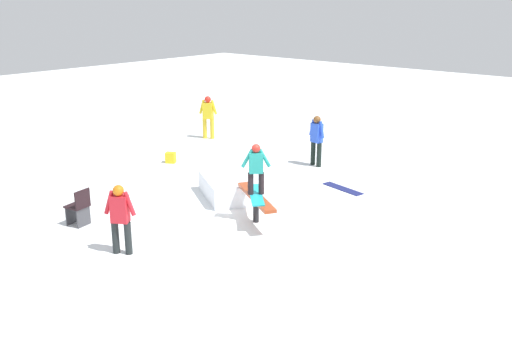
{
  "coord_description": "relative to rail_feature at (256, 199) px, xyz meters",
  "views": [
    {
      "loc": [
        8.16,
        -9.43,
        5.07
      ],
      "look_at": [
        0.0,
        0.0,
        1.26
      ],
      "focal_mm": 40.0,
      "sensor_mm": 36.0,
      "label": 1
    }
  ],
  "objects": [
    {
      "name": "bystander_red",
      "position": [
        -0.96,
        -3.1,
        0.27
      ],
      "size": [
        0.63,
        0.42,
        1.48
      ],
      "rotation": [
        0.0,
        0.0,
        0.54
      ],
      "color": "#222829",
      "rests_on": "ground"
    },
    {
      "name": "rail_feature",
      "position": [
        0.0,
        0.0,
        0.0
      ],
      "size": [
        1.91,
        1.3,
        0.66
      ],
      "rotation": [
        0.0,
        0.0,
        -0.54
      ],
      "color": "black",
      "rests_on": "ground"
    },
    {
      "name": "main_rider_on_rail",
      "position": [
        0.0,
        0.0,
        0.69
      ],
      "size": [
        1.26,
        1.25,
        1.23
      ],
      "rotation": [
        0.0,
        0.0,
        -0.78
      ],
      "color": "#1CB4C4",
      "rests_on": "rail_feature"
    },
    {
      "name": "bystander_blue",
      "position": [
        -1.64,
        4.76,
        0.33
      ],
      "size": [
        0.67,
        0.3,
        1.59
      ],
      "rotation": [
        0.0,
        0.0,
        6.04
      ],
      "color": "black",
      "rests_on": "ground"
    },
    {
      "name": "folding_chair",
      "position": [
        -2.96,
        -2.82,
        -0.14
      ],
      "size": [
        0.51,
        0.51,
        0.88
      ],
      "rotation": [
        0.0,
        0.0,
        4.9
      ],
      "color": "#3F3F44",
      "rests_on": "ground"
    },
    {
      "name": "backpack_on_snow",
      "position": [
        -5.32,
        1.99,
        -0.39
      ],
      "size": [
        0.37,
        0.34,
        0.34
      ],
      "primitive_type": "cube",
      "rotation": [
        0.0,
        0.0,
        0.51
      ],
      "color": "yellow",
      "rests_on": "ground"
    },
    {
      "name": "bystander_yellow",
      "position": [
        -6.75,
        5.09,
        0.33
      ],
      "size": [
        0.65,
        0.41,
        1.59
      ],
      "rotation": [
        0.0,
        0.0,
        3.64
      ],
      "color": "gold",
      "rests_on": "ground"
    },
    {
      "name": "ground_plane",
      "position": [
        0.0,
        0.0,
        -0.56
      ],
      "size": [
        60.0,
        60.0,
        0.0
      ],
      "primitive_type": "plane",
      "color": "white"
    },
    {
      "name": "loose_snowboard_navy",
      "position": [
        0.24,
        3.37,
        -0.55
      ],
      "size": [
        1.33,
        0.54,
        0.02
      ],
      "primitive_type": "cube",
      "rotation": [
        0.0,
        0.0,
        2.94
      ],
      "color": "navy",
      "rests_on": "ground"
    },
    {
      "name": "snow_kicker_ramp",
      "position": [
        -1.6,
        0.96,
        -0.29
      ],
      "size": [
        2.32,
        2.21,
        0.54
      ],
      "primitive_type": "cube",
      "rotation": [
        0.0,
        0.0,
        -0.54
      ],
      "color": "white",
      "rests_on": "ground"
    }
  ]
}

